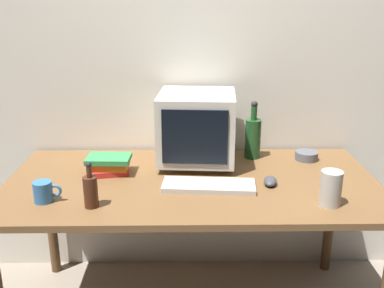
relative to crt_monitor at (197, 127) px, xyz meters
The scene contains 11 objects.
back_wall 0.41m from the crt_monitor, 95.87° to the left, with size 4.00×0.08×2.50m, color silver.
desk 0.35m from the crt_monitor, 96.92° to the right, with size 1.76×0.88×0.75m.
crt_monitor is the anchor object (origin of this frame).
keyboard 0.37m from the crt_monitor, 81.82° to the right, with size 0.42×0.15×0.02m, color beige.
computer_mouse 0.48m from the crt_monitor, 41.20° to the right, with size 0.06×0.10×0.04m, color #3F3F47.
bottle_tall 0.32m from the crt_monitor, 14.52° to the left, with size 0.08×0.08×0.31m.
bottle_short 0.69m from the crt_monitor, 131.58° to the right, with size 0.06×0.06×0.20m.
book_stack 0.48m from the crt_monitor, 162.46° to the right, with size 0.23×0.18×0.09m.
mug 0.81m from the crt_monitor, 145.49° to the right, with size 0.12×0.08×0.09m.
cd_spindle 0.61m from the crt_monitor, ahead, with size 0.12×0.12×0.04m, color #595B66.
metal_canister 0.75m from the crt_monitor, 42.69° to the right, with size 0.09×0.09×0.15m, color #B7B2A8.
Camera 1 is at (-0.03, -1.93, 1.58)m, focal length 41.16 mm.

